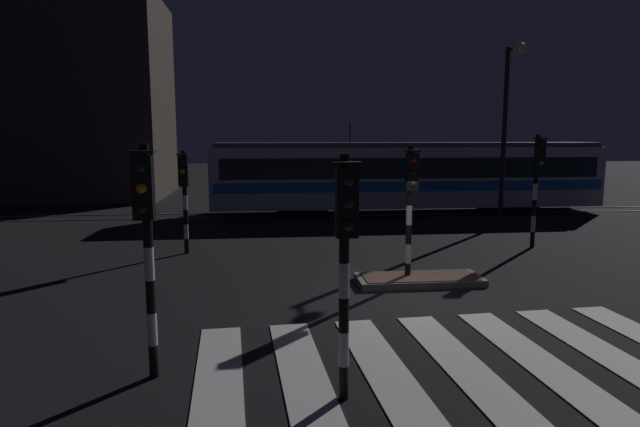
# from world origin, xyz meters

# --- Properties ---
(ground_plane) EXTENTS (120.00, 120.00, 0.00)m
(ground_plane) POSITION_xyz_m (0.00, 0.00, 0.00)
(ground_plane) COLOR black
(rail_near) EXTENTS (80.00, 0.12, 0.03)m
(rail_near) POSITION_xyz_m (0.00, 12.38, 0.01)
(rail_near) COLOR #59595E
(rail_near) RESTS_ON ground
(rail_far) EXTENTS (80.00, 0.12, 0.03)m
(rail_far) POSITION_xyz_m (0.00, 13.81, 0.01)
(rail_far) COLOR #59595E
(rail_far) RESTS_ON ground
(crosswalk_zebra) EXTENTS (8.41, 4.78, 0.02)m
(crosswalk_zebra) POSITION_xyz_m (-0.00, -3.32, 0.01)
(crosswalk_zebra) COLOR silver
(crosswalk_zebra) RESTS_ON ground
(traffic_island) EXTENTS (3.04, 1.16, 0.18)m
(traffic_island) POSITION_xyz_m (0.71, 1.32, 0.09)
(traffic_island) COLOR slate
(traffic_island) RESTS_ON ground
(traffic_light_corner_far_left) EXTENTS (0.36, 0.42, 3.12)m
(traffic_light_corner_far_left) POSITION_xyz_m (-5.37, 5.26, 2.06)
(traffic_light_corner_far_left) COLOR black
(traffic_light_corner_far_left) RESTS_ON ground
(traffic_light_median_centre) EXTENTS (0.36, 0.42, 3.31)m
(traffic_light_median_centre) POSITION_xyz_m (0.46, 1.35, 2.19)
(traffic_light_median_centre) COLOR black
(traffic_light_median_centre) RESTS_ON ground
(traffic_light_corner_far_right) EXTENTS (0.36, 0.42, 3.60)m
(traffic_light_corner_far_right) POSITION_xyz_m (5.54, 4.92, 2.37)
(traffic_light_corner_far_right) COLOR black
(traffic_light_corner_far_right) RESTS_ON ground
(traffic_light_corner_near_left) EXTENTS (0.36, 0.42, 3.44)m
(traffic_light_corner_near_left) POSITION_xyz_m (-4.70, -3.34, 2.27)
(traffic_light_corner_near_left) COLOR black
(traffic_light_corner_near_left) RESTS_ON ground
(traffic_light_kerb_mid_left) EXTENTS (0.36, 0.42, 3.32)m
(traffic_light_kerb_mid_left) POSITION_xyz_m (-2.01, -4.31, 2.19)
(traffic_light_kerb_mid_left) COLOR black
(traffic_light_kerb_mid_left) RESTS_ON ground
(street_lamp_trackside_right) EXTENTS (0.44, 1.21, 6.91)m
(street_lamp_trackside_right) POSITION_xyz_m (6.31, 8.78, 4.40)
(street_lamp_trackside_right) COLOR black
(street_lamp_trackside_right) RESTS_ON ground
(tram) EXTENTS (18.00, 2.58, 4.15)m
(tram) POSITION_xyz_m (3.62, 13.09, 1.75)
(tram) COLOR silver
(tram) RESTS_ON ground
(building_backdrop) EXTENTS (10.27, 8.00, 11.35)m
(building_backdrop) POSITION_xyz_m (-13.79, 21.86, 5.67)
(building_backdrop) COLOR #382D28
(building_backdrop) RESTS_ON ground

